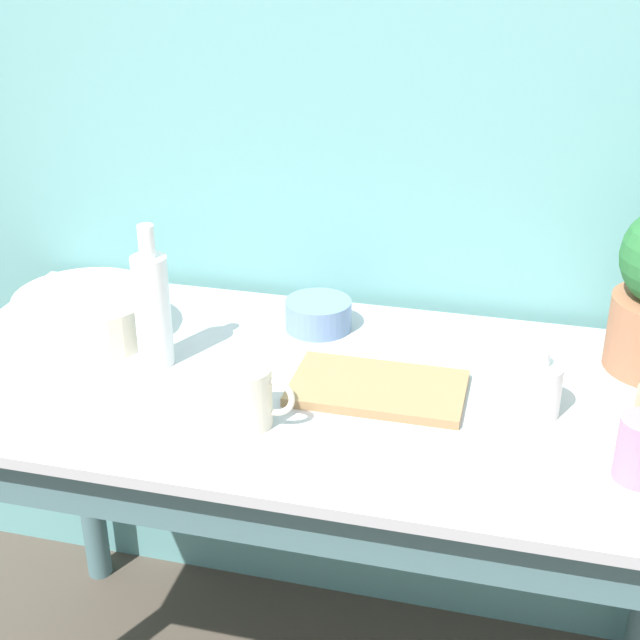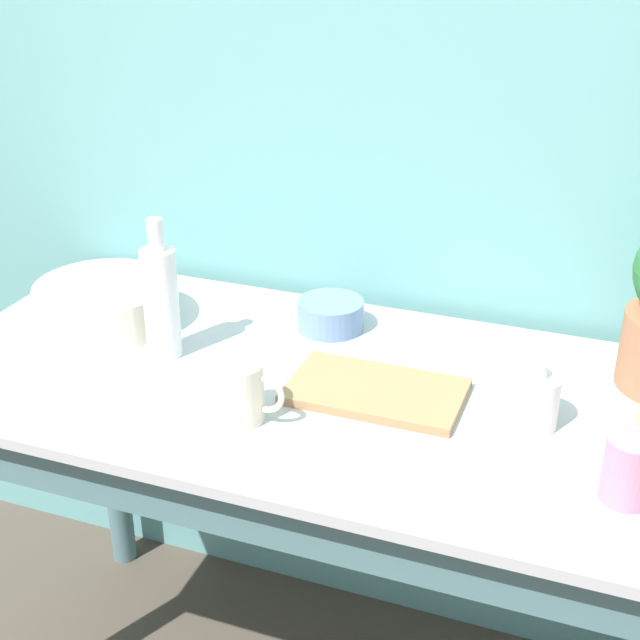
% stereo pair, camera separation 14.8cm
% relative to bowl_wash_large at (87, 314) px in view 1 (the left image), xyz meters
% --- Properties ---
extents(wall_back, '(6.00, 0.05, 2.40)m').
position_rel_bowl_wash_large_xyz_m(wall_back, '(0.47, 0.32, 0.35)').
color(wall_back, '#609E9E').
rests_on(wall_back, ground_plane).
extents(counter_table, '(1.40, 0.67, 0.81)m').
position_rel_bowl_wash_large_xyz_m(counter_table, '(0.47, -0.10, -0.20)').
color(counter_table, slate).
rests_on(counter_table, ground_plane).
extents(bowl_wash_large, '(0.27, 0.27, 0.08)m').
position_rel_bowl_wash_large_xyz_m(bowl_wash_large, '(0.00, 0.00, 0.00)').
color(bowl_wash_large, beige).
rests_on(bowl_wash_large, counter_table).
extents(bottle_tall, '(0.06, 0.06, 0.26)m').
position_rel_bowl_wash_large_xyz_m(bottle_tall, '(0.17, -0.07, 0.07)').
color(bottle_tall, white).
rests_on(bottle_tall, counter_table).
extents(bottle_short, '(0.09, 0.09, 0.11)m').
position_rel_bowl_wash_large_xyz_m(bottle_short, '(0.83, -0.08, 0.01)').
color(bottle_short, white).
rests_on(bottle_short, counter_table).
extents(mug_cream, '(0.12, 0.08, 0.10)m').
position_rel_bowl_wash_large_xyz_m(mug_cream, '(0.40, -0.23, 0.01)').
color(mug_cream, beige).
rests_on(mug_cream, counter_table).
extents(bowl_small_blue, '(0.13, 0.13, 0.06)m').
position_rel_bowl_wash_large_xyz_m(bowl_small_blue, '(0.42, 0.13, -0.01)').
color(bowl_small_blue, '#6684B2').
rests_on(bowl_small_blue, counter_table).
extents(tray_board, '(0.29, 0.17, 0.02)m').
position_rel_bowl_wash_large_xyz_m(tray_board, '(0.58, -0.08, -0.03)').
color(tray_board, '#99754C').
rests_on(tray_board, counter_table).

